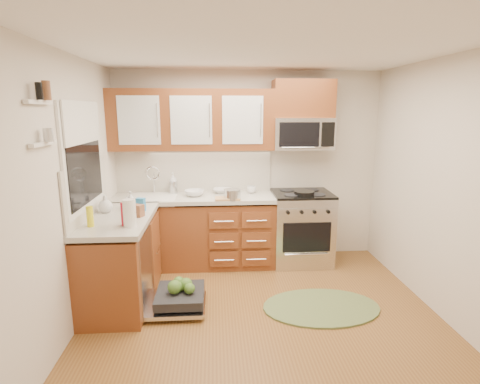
{
  "coord_description": "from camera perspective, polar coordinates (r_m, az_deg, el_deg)",
  "views": [
    {
      "loc": [
        -0.45,
        -3.24,
        1.99
      ],
      "look_at": [
        -0.17,
        0.85,
        1.1
      ],
      "focal_mm": 28.0,
      "sensor_mm": 36.0,
      "label": 1
    }
  ],
  "objects": [
    {
      "name": "soap_bottle_c",
      "position": [
        4.23,
        -19.84,
        -1.7
      ],
      "size": [
        0.17,
        0.17,
        0.19
      ],
      "primitive_type": "imported",
      "rotation": [
        0.0,
        0.0,
        -0.19
      ],
      "color": "#999999",
      "rests_on": "countertop_left"
    },
    {
      "name": "cup",
      "position": [
        4.93,
        1.77,
        0.37
      ],
      "size": [
        0.12,
        0.12,
        0.09
      ],
      "primitive_type": "imported",
      "rotation": [
        0.0,
        0.0,
        0.03
      ],
      "color": "#999999",
      "rests_on": "countertop_back"
    },
    {
      "name": "soap_bottle_b",
      "position": [
        4.27,
        -16.33,
        -1.24
      ],
      "size": [
        0.12,
        0.12,
        0.2
      ],
      "primitive_type": "imported",
      "rotation": [
        0.0,
        0.0,
        0.43
      ],
      "color": "#999999",
      "rests_on": "countertop_left"
    },
    {
      "name": "countertop_back",
      "position": [
        4.81,
        -7.09,
        -0.88
      ],
      "size": [
        2.07,
        0.64,
        0.05
      ],
      "primitive_type": "cube",
      "color": "#B5B2A6",
      "rests_on": "base_cabinet_back"
    },
    {
      "name": "bowl_b",
      "position": [
        4.79,
        -6.97,
        -0.16
      ],
      "size": [
        0.3,
        0.3,
        0.08
      ],
      "primitive_type": "imported",
      "rotation": [
        0.0,
        0.0,
        0.28
      ],
      "color": "#999999",
      "rests_on": "countertop_back"
    },
    {
      "name": "wall_right",
      "position": [
        3.99,
        29.68,
        -0.03
      ],
      "size": [
        0.04,
        3.5,
        2.5
      ],
      "primitive_type": "cube",
      "color": "beige",
      "rests_on": "ground"
    },
    {
      "name": "floor",
      "position": [
        3.83,
        3.61,
        -19.04
      ],
      "size": [
        3.5,
        3.5,
        0.0
      ],
      "primitive_type": "plane",
      "color": "brown",
      "rests_on": "ground"
    },
    {
      "name": "red_bottle",
      "position": [
        3.7,
        -17.26,
        -3.22
      ],
      "size": [
        0.07,
        0.07,
        0.22
      ],
      "primitive_type": "cylinder",
      "rotation": [
        0.0,
        0.0,
        -0.13
      ],
      "color": "#B60F24",
      "rests_on": "countertop_left"
    },
    {
      "name": "backsplash_left",
      "position": [
        4.05,
        -22.31,
        0.28
      ],
      "size": [
        0.02,
        1.25,
        0.57
      ],
      "primitive_type": "cube",
      "color": "#B9B4A6",
      "rests_on": "ground"
    },
    {
      "name": "canister",
      "position": [
        4.95,
        -10.07,
        0.67
      ],
      "size": [
        0.13,
        0.13,
        0.17
      ],
      "primitive_type": "cylinder",
      "rotation": [
        0.0,
        0.0,
        -0.29
      ],
      "color": "silver",
      "rests_on": "countertop_back"
    },
    {
      "name": "bowl_a",
      "position": [
        4.95,
        -2.72,
        0.21
      ],
      "size": [
        0.25,
        0.25,
        0.06
      ],
      "primitive_type": "imported",
      "rotation": [
        0.0,
        0.0,
        -0.07
      ],
      "color": "#999999",
      "rests_on": "countertop_back"
    },
    {
      "name": "blue_carton",
      "position": [
        4.16,
        -14.88,
        -1.9
      ],
      "size": [
        0.1,
        0.08,
        0.15
      ],
      "primitive_type": "cube",
      "rotation": [
        0.0,
        0.0,
        -0.3
      ],
      "color": "#297FC1",
      "rests_on": "countertop_left"
    },
    {
      "name": "backsplash_back",
      "position": [
        5.04,
        -7.0,
        3.31
      ],
      "size": [
        2.05,
        0.02,
        0.57
      ],
      "primitive_type": "cube",
      "color": "#B9B4A6",
      "rests_on": "ground"
    },
    {
      "name": "stock_pot",
      "position": [
        4.58,
        -1.19,
        -0.35
      ],
      "size": [
        0.26,
        0.26,
        0.13
      ],
      "primitive_type": "cylinder",
      "rotation": [
        0.0,
        0.0,
        0.33
      ],
      "color": "silver",
      "rests_on": "countertop_back"
    },
    {
      "name": "wall_front",
      "position": [
        1.72,
        11.95,
        -13.41
      ],
      "size": [
        3.5,
        0.04,
        2.5
      ],
      "primitive_type": "cube",
      "color": "beige",
      "rests_on": "ground"
    },
    {
      "name": "cabinet_over_mw",
      "position": [
        4.95,
        9.57,
        13.82
      ],
      "size": [
        0.76,
        0.35,
        0.47
      ],
      "primitive_type": "cube",
      "color": "brown",
      "rests_on": "ground"
    },
    {
      "name": "skillet",
      "position": [
        4.79,
        9.75,
        -0.14
      ],
      "size": [
        0.33,
        0.33,
        0.05
      ],
      "primitive_type": "cylinder",
      "rotation": [
        0.0,
        0.0,
        -0.36
      ],
      "color": "black",
      "rests_on": "range"
    },
    {
      "name": "window",
      "position": [
        3.98,
        -22.81,
        4.99
      ],
      "size": [
        0.03,
        1.05,
        1.05
      ],
      "primitive_type": null,
      "color": "white",
      "rests_on": "ground"
    },
    {
      "name": "sink",
      "position": [
        4.88,
        -13.24,
        -2.16
      ],
      "size": [
        0.62,
        0.5,
        0.26
      ],
      "primitive_type": null,
      "color": "white",
      "rests_on": "ground"
    },
    {
      "name": "ceiling",
      "position": [
        3.31,
        4.23,
        21.13
      ],
      "size": [
        3.5,
        3.5,
        0.0
      ],
      "primitive_type": "plane",
      "rotation": [
        3.14,
        0.0,
        0.0
      ],
      "color": "white",
      "rests_on": "ground"
    },
    {
      "name": "soap_bottle_a",
      "position": [
        5.0,
        -10.16,
        1.4
      ],
      "size": [
        0.12,
        0.12,
        0.27
      ],
      "primitive_type": "imported",
      "rotation": [
        0.0,
        0.0,
        -0.2
      ],
      "color": "#999999",
      "rests_on": "countertop_back"
    },
    {
      "name": "mustard_bottle",
      "position": [
        3.77,
        -21.89,
        -3.49
      ],
      "size": [
        0.08,
        0.08,
        0.19
      ],
      "primitive_type": "cylinder",
      "rotation": [
        0.0,
        0.0,
        0.27
      ],
      "color": "yellow",
      "rests_on": "countertop_left"
    },
    {
      "name": "shelf_lower",
      "position": [
        3.17,
        -27.74,
        6.55
      ],
      "size": [
        0.04,
        0.4,
        0.03
      ],
      "primitive_type": "cube",
      "color": "white",
      "rests_on": "ground"
    },
    {
      "name": "upper_cabinets",
      "position": [
        4.82,
        -7.31,
        10.84
      ],
      "size": [
        2.05,
        0.35,
        0.75
      ],
      "primitive_type": null,
      "color": "brown",
      "rests_on": "ground"
    },
    {
      "name": "window_blind",
      "position": [
        3.95,
        -22.87,
        9.76
      ],
      "size": [
        0.02,
        0.96,
        0.4
      ],
      "primitive_type": "cube",
      "color": "white",
      "rests_on": "ground"
    },
    {
      "name": "rug",
      "position": [
        4.11,
        12.27,
        -16.77
      ],
      "size": [
        1.42,
        1.21,
        0.02
      ],
      "primitive_type": null,
      "rotation": [
        0.0,
        0.0,
        -0.43
      ],
      "color": "#637543",
      "rests_on": "ground"
    },
    {
      "name": "dishwasher",
      "position": [
        4.03,
        -9.65,
        -15.82
      ],
      "size": [
        0.7,
        0.6,
        0.2
      ],
      "primitive_type": null,
      "color": "silver",
      "rests_on": "ground"
    },
    {
      "name": "base_cabinet_left",
      "position": [
        4.2,
        -17.67,
        -10.2
      ],
      "size": [
        0.6,
        1.25,
        0.85
      ],
      "primitive_type": "cube",
      "color": "brown",
      "rests_on": "ground"
    },
    {
      "name": "microwave",
      "position": [
        4.93,
        9.46,
        8.77
      ],
      "size": [
        0.76,
        0.38,
        0.4
      ],
      "primitive_type": null,
      "color": "silver",
      "rests_on": "ground"
    },
    {
      "name": "wooden_box",
      "position": [
        3.98,
        -15.39,
        -2.75
      ],
      "size": [
        0.15,
        0.13,
        0.12
      ],
      "primitive_type": "cube",
      "rotation": [
        0.0,
        0.0,
        -0.42
      ],
      "color": "brown",
      "rests_on": "countertop_left"
    },
    {
      "name": "cutting_board",
      "position": [
        4.59,
        -1.9,
        -0.99
      ],
      "size": [
        0.31,
        0.2,
        0.02
      ],
      "primitive_type": "cube",
      "rotation": [
        0.0,
        0.0,
        -0.0
      ],
      "color": "tan",
      "rests_on": "countertop_back"
    },
    {
      "name": "paper_towel_roll",
      "position": [
        3.64,
        -16.48,
        -3.09
      ],
      "size": [
        0.12,
        0.12,
        0.26
      ],
      "primitive_type": "cylinder",
      "rotation": [
        0.0,
        0.0,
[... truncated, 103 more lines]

